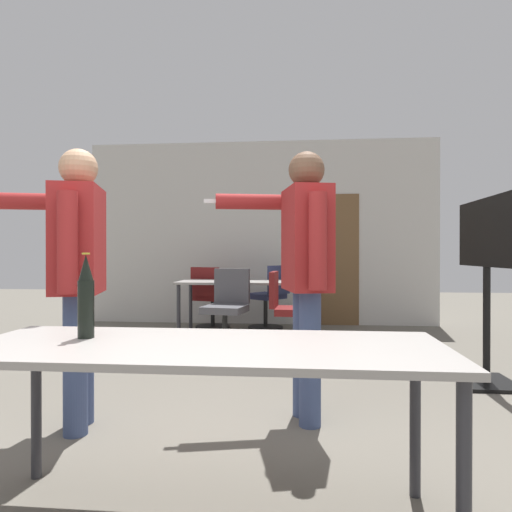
{
  "coord_description": "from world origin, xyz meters",
  "views": [
    {
      "loc": [
        0.62,
        -1.5,
        1.12
      ],
      "look_at": [
        0.24,
        2.46,
        1.1
      ],
      "focal_mm": 32.0,
      "sensor_mm": 36.0,
      "label": 1
    }
  ],
  "objects_px": {
    "person_right_polo": "(76,261)",
    "office_chair_mid_tucked": "(227,311)",
    "office_chair_near_pushed": "(289,313)",
    "beer_bottle": "(86,298)",
    "person_far_watching": "(304,259)",
    "tv_screen": "(487,265)",
    "office_chair_side_rolled": "(269,299)",
    "office_chair_far_left": "(210,300)"
  },
  "relations": [
    {
      "from": "office_chair_mid_tucked",
      "to": "beer_bottle",
      "type": "relative_size",
      "value": 2.49
    },
    {
      "from": "beer_bottle",
      "to": "person_far_watching",
      "type": "bearing_deg",
      "value": 49.53
    },
    {
      "from": "person_far_watching",
      "to": "office_chair_far_left",
      "type": "distance_m",
      "value": 3.94
    },
    {
      "from": "person_far_watching",
      "to": "person_right_polo",
      "type": "height_order",
      "value": "person_far_watching"
    },
    {
      "from": "tv_screen",
      "to": "office_chair_side_rolled",
      "type": "bearing_deg",
      "value": -142.5
    },
    {
      "from": "person_far_watching",
      "to": "beer_bottle",
      "type": "relative_size",
      "value": 4.79
    },
    {
      "from": "office_chair_near_pushed",
      "to": "office_chair_far_left",
      "type": "xyz_separation_m",
      "value": [
        -1.21,
        1.36,
        0.01
      ]
    },
    {
      "from": "office_chair_mid_tucked",
      "to": "office_chair_near_pushed",
      "type": "height_order",
      "value": "office_chair_mid_tucked"
    },
    {
      "from": "office_chair_side_rolled",
      "to": "office_chair_far_left",
      "type": "xyz_separation_m",
      "value": [
        -0.88,
        -0.03,
        -0.02
      ]
    },
    {
      "from": "person_right_polo",
      "to": "office_chair_mid_tucked",
      "type": "bearing_deg",
      "value": -28.03
    },
    {
      "from": "tv_screen",
      "to": "office_chair_far_left",
      "type": "bearing_deg",
      "value": -132.03
    },
    {
      "from": "tv_screen",
      "to": "office_chair_near_pushed",
      "type": "bearing_deg",
      "value": -126.63
    },
    {
      "from": "beer_bottle",
      "to": "office_chair_side_rolled",
      "type": "bearing_deg",
      "value": 84.07
    },
    {
      "from": "tv_screen",
      "to": "office_chair_near_pushed",
      "type": "height_order",
      "value": "tv_screen"
    },
    {
      "from": "office_chair_near_pushed",
      "to": "office_chair_side_rolled",
      "type": "bearing_deg",
      "value": -163.0
    },
    {
      "from": "person_far_watching",
      "to": "beer_bottle",
      "type": "height_order",
      "value": "person_far_watching"
    },
    {
      "from": "person_far_watching",
      "to": "person_right_polo",
      "type": "bearing_deg",
      "value": 88.15
    },
    {
      "from": "tv_screen",
      "to": "person_right_polo",
      "type": "height_order",
      "value": "person_right_polo"
    },
    {
      "from": "office_chair_mid_tucked",
      "to": "office_chair_near_pushed",
      "type": "relative_size",
      "value": 1.03
    },
    {
      "from": "person_far_watching",
      "to": "office_chair_near_pushed",
      "type": "relative_size",
      "value": 1.99
    },
    {
      "from": "person_far_watching",
      "to": "office_chair_far_left",
      "type": "bearing_deg",
      "value": 7.65
    },
    {
      "from": "office_chair_mid_tucked",
      "to": "office_chair_far_left",
      "type": "relative_size",
      "value": 1.02
    },
    {
      "from": "tv_screen",
      "to": "office_chair_mid_tucked",
      "type": "xyz_separation_m",
      "value": [
        -2.45,
        1.21,
        -0.58
      ]
    },
    {
      "from": "office_chair_side_rolled",
      "to": "office_chair_far_left",
      "type": "relative_size",
      "value": 1.03
    },
    {
      "from": "person_far_watching",
      "to": "office_chair_side_rolled",
      "type": "relative_size",
      "value": 1.91
    },
    {
      "from": "office_chair_near_pushed",
      "to": "person_right_polo",
      "type": "bearing_deg",
      "value": -23.21
    },
    {
      "from": "office_chair_mid_tucked",
      "to": "tv_screen",
      "type": "bearing_deg",
      "value": 163.86
    },
    {
      "from": "person_right_polo",
      "to": "office_chair_far_left",
      "type": "distance_m",
      "value": 3.98
    },
    {
      "from": "office_chair_near_pushed",
      "to": "beer_bottle",
      "type": "distance_m",
      "value": 3.56
    },
    {
      "from": "person_right_polo",
      "to": "office_chair_near_pushed",
      "type": "relative_size",
      "value": 1.97
    },
    {
      "from": "person_right_polo",
      "to": "office_chair_mid_tucked",
      "type": "distance_m",
      "value": 2.64
    },
    {
      "from": "person_right_polo",
      "to": "office_chair_mid_tucked",
      "type": "xyz_separation_m",
      "value": [
        0.58,
        2.49,
        -0.63
      ]
    },
    {
      "from": "person_far_watching",
      "to": "person_right_polo",
      "type": "xyz_separation_m",
      "value": [
        -1.45,
        -0.28,
        -0.01
      ]
    },
    {
      "from": "beer_bottle",
      "to": "office_chair_near_pushed",
      "type": "bearing_deg",
      "value": 76.45
    },
    {
      "from": "office_chair_mid_tucked",
      "to": "office_chair_near_pushed",
      "type": "xyz_separation_m",
      "value": [
        0.73,
        0.07,
        -0.02
      ]
    },
    {
      "from": "office_chair_mid_tucked",
      "to": "office_chair_far_left",
      "type": "xyz_separation_m",
      "value": [
        -0.48,
        1.43,
        -0.01
      ]
    },
    {
      "from": "tv_screen",
      "to": "office_chair_side_rolled",
      "type": "xyz_separation_m",
      "value": [
        -2.04,
        2.66,
        -0.57
      ]
    },
    {
      "from": "office_chair_side_rolled",
      "to": "office_chair_far_left",
      "type": "height_order",
      "value": "office_chair_side_rolled"
    },
    {
      "from": "person_right_polo",
      "to": "office_chair_side_rolled",
      "type": "xyz_separation_m",
      "value": [
        0.98,
        3.95,
        -0.63
      ]
    },
    {
      "from": "person_far_watching",
      "to": "office_chair_side_rolled",
      "type": "height_order",
      "value": "person_far_watching"
    },
    {
      "from": "office_chair_mid_tucked",
      "to": "beer_bottle",
      "type": "height_order",
      "value": "beer_bottle"
    },
    {
      "from": "office_chair_side_rolled",
      "to": "office_chair_far_left",
      "type": "distance_m",
      "value": 0.88
    }
  ]
}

